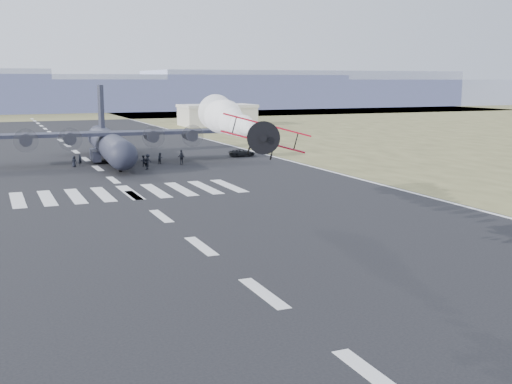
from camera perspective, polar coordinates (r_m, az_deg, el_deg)
ground at (r=29.05m, az=10.56°, el=-15.89°), size 500.00×500.00×0.00m
scrub_far at (r=252.41m, az=-19.69°, el=6.46°), size 500.00×80.00×0.00m
runway_markings at (r=83.93m, az=-12.57°, el=1.05°), size 60.00×260.00×0.01m
ridge_seg_d at (r=282.12m, az=-20.15°, el=8.06°), size 150.00×50.00×13.00m
ridge_seg_e at (r=292.78m, az=-7.22°, el=8.82°), size 150.00×50.00×15.00m
ridge_seg_f at (r=316.70m, az=4.31°, el=9.12°), size 150.00×50.00×17.00m
ridge_seg_g at (r=351.23m, az=13.89°, el=8.61°), size 150.00×50.00×13.00m
hangar_right at (r=182.34m, az=-3.47°, el=6.87°), size 20.50×12.50×5.90m
aerobatic_biplane at (r=39.44m, az=0.82°, el=5.00°), size 5.38×5.07×2.74m
smoke_trail at (r=58.45m, az=-2.85°, el=6.73°), size 6.66×22.70×3.44m
transport_aircraft at (r=102.82m, az=-12.89°, el=4.33°), size 40.96×33.69×11.82m
support_vehicle at (r=107.71m, az=-1.24°, el=3.51°), size 4.40×2.10×1.21m
crew_a at (r=99.32m, az=-15.37°, el=2.75°), size 0.77×0.72×1.66m
crew_b at (r=98.73m, az=-8.51°, el=2.97°), size 0.97×0.82×1.72m
crew_c at (r=96.21m, az=-9.60°, el=2.79°), size 1.14×1.27×1.82m
crew_d at (r=97.91m, az=-6.66°, el=3.01°), size 1.24×1.04×1.89m
crew_e at (r=97.99m, az=-15.87°, el=2.63°), size 0.93×0.80×1.63m
crew_f at (r=93.07m, az=-9.69°, el=2.50°), size 1.29×1.50×1.62m
crew_g at (r=102.25m, az=-6.64°, el=3.25°), size 0.69×0.59×1.70m
crew_h at (r=96.38m, az=-10.00°, el=2.74°), size 0.93×0.77×1.65m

